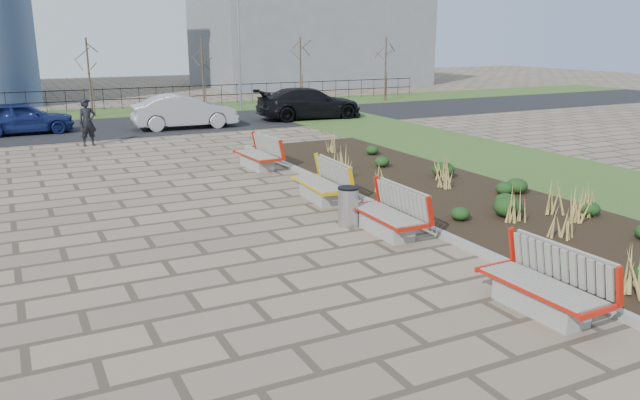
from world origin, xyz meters
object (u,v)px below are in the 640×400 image
bench_b (386,212)px  bench_d (256,153)px  bench_c (319,182)px  bench_a (541,282)px  litter_bin (348,207)px  pedestrian (87,122)px  lamp_east (239,56)px  car_black (309,103)px  car_blue (22,118)px  car_silver (185,111)px

bench_b → bench_d: same height
bench_b → bench_c: bearing=91.0°
bench_a → bench_b: size_ratio=1.00×
bench_d → litter_bin: 6.85m
bench_a → pedestrian: (-4.28, 18.97, 0.41)m
bench_b → lamp_east: 23.83m
bench_a → car_black: bearing=71.2°
pedestrian → car_blue: bearing=104.5°
car_black → lamp_east: 6.00m
car_blue → bench_c: bearing=-158.8°
bench_d → pedestrian: size_ratio=1.15×
bench_a → lamp_east: (5.00, 27.56, 2.54)m
litter_bin → car_silver: (0.71, 16.60, 0.35)m
bench_a → car_black: car_black is taller
lamp_east → car_black: bearing=-71.2°
bench_d → car_black: size_ratio=0.39×
car_blue → car_silver: bearing=-102.8°
bench_a → litter_bin: 5.27m
bench_a → car_silver: bearing=87.5°
car_blue → car_black: size_ratio=0.76×
bench_b → bench_d: size_ratio=1.00×
bench_b → bench_d: bearing=91.0°
bench_d → pedestrian: pedestrian is taller
car_silver → car_blue: bearing=81.2°
bench_c → car_black: (6.79, 14.71, 0.30)m
bench_a → bench_c: size_ratio=1.00×
bench_c → car_black: bearing=68.3°
bench_d → pedestrian: 8.11m
bench_a → lamp_east: lamp_east is taller
bench_a → litter_bin: size_ratio=2.37×
bench_b → car_blue: 19.91m
car_silver → lamp_east: 7.75m
litter_bin → car_blue: 18.96m
pedestrian → bench_a: bearing=-89.5°
bench_b → lamp_east: lamp_east is taller
bench_c → car_blue: (-6.43, 15.67, 0.22)m
lamp_east → bench_b: bearing=-102.2°
car_silver → lamp_east: (4.74, 5.71, 2.25)m
bench_d → car_silver: 9.78m
bench_c → car_silver: (0.26, 14.28, 0.29)m
bench_b → car_blue: (-6.43, 18.84, 0.22)m
car_silver → car_black: (6.53, 0.43, 0.01)m
car_black → lamp_east: lamp_east is taller
bench_c → car_blue: 16.94m
bench_a → car_black: 23.30m
bench_d → car_black: bearing=53.1°
litter_bin → car_silver: 16.62m
bench_a → bench_c: bearing=88.2°
bench_d → car_silver: car_silver is taller
car_silver → bench_a: bearing=-177.7°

